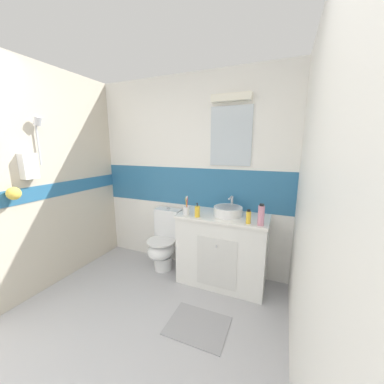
% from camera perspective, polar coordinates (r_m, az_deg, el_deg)
% --- Properties ---
extents(ground_plane, '(3.20, 3.48, 0.04)m').
position_cam_1_polar(ground_plane, '(2.45, -13.92, -30.66)').
color(ground_plane, '#B2B2B7').
extents(wall_back_tiled, '(3.20, 0.20, 2.50)m').
position_cam_1_polar(wall_back_tiled, '(2.92, -0.29, 4.59)').
color(wall_back_tiled, white).
rests_on(wall_back_tiled, ground_plane).
extents(wall_left_shower_alcove, '(0.24, 3.48, 2.50)m').
position_cam_1_polar(wall_left_shower_alcove, '(2.90, -37.21, 1.97)').
color(wall_left_shower_alcove, beige).
rests_on(wall_left_shower_alcove, ground_plane).
extents(wall_right_plain, '(0.10, 3.48, 2.50)m').
position_cam_1_polar(wall_right_plain, '(1.48, 29.96, -4.40)').
color(wall_right_plain, white).
rests_on(wall_right_plain, ground_plane).
extents(vanity_cabinet, '(1.02, 0.52, 0.85)m').
position_cam_1_polar(vanity_cabinet, '(2.72, 7.91, -14.46)').
color(vanity_cabinet, white).
rests_on(vanity_cabinet, ground_plane).
extents(sink_basin, '(0.32, 0.37, 0.20)m').
position_cam_1_polar(sink_basin, '(2.53, 9.36, -4.84)').
color(sink_basin, white).
rests_on(sink_basin, vanity_cabinet).
extents(toilet, '(0.37, 0.50, 0.81)m').
position_cam_1_polar(toilet, '(3.03, -7.27, -12.71)').
color(toilet, white).
rests_on(toilet, ground_plane).
extents(toothbrush_cup, '(0.07, 0.07, 0.22)m').
position_cam_1_polar(toothbrush_cup, '(2.53, -1.45, -4.71)').
color(toothbrush_cup, white).
rests_on(toothbrush_cup, vanity_cabinet).
extents(soap_dispenser, '(0.06, 0.06, 0.16)m').
position_cam_1_polar(soap_dispenser, '(2.45, 1.38, -5.07)').
color(soap_dispenser, yellow).
rests_on(soap_dispenser, vanity_cabinet).
extents(shampoo_bottle_tall, '(0.06, 0.06, 0.22)m').
position_cam_1_polar(shampoo_bottle_tall, '(2.29, 17.55, -5.75)').
color(shampoo_bottle_tall, pink).
rests_on(shampoo_bottle_tall, vanity_cabinet).
extents(deodorant_spray_can, '(0.05, 0.05, 0.15)m').
position_cam_1_polar(deodorant_spray_can, '(2.32, 14.49, -6.31)').
color(deodorant_spray_can, yellow).
rests_on(deodorant_spray_can, vanity_cabinet).
extents(bath_mat, '(0.55, 0.43, 0.01)m').
position_cam_1_polar(bath_mat, '(2.36, 1.50, -31.42)').
color(bath_mat, '#99999E').
rests_on(bath_mat, ground_plane).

